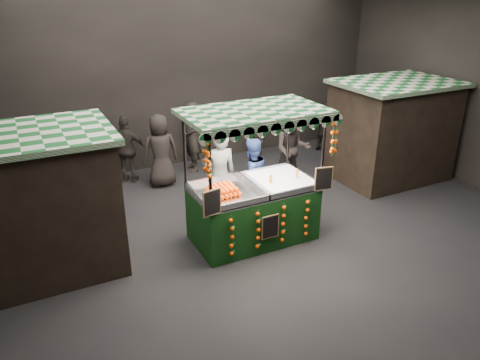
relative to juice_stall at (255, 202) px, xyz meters
name	(u,v)px	position (x,y,z in m)	size (l,w,h in m)	color
ground	(275,238)	(0.40, -0.17, -0.84)	(12.00, 12.00, 0.00)	black
market_hall	(280,74)	(0.40, -0.17, 2.54)	(12.10, 10.10, 5.05)	black
neighbour_stall_left	(32,204)	(-4.00, 0.83, 0.47)	(3.00, 2.20, 2.60)	black
neighbour_stall_right	(391,130)	(4.80, 1.33, 0.47)	(3.00, 2.20, 2.60)	black
juice_stall	(255,202)	(0.00, 0.00, 0.00)	(2.81, 1.65, 2.72)	black
vendor_grey	(219,176)	(-0.25, 1.15, 0.18)	(0.80, 0.57, 2.05)	slate
vendor_blue	(251,177)	(0.49, 1.07, 0.05)	(0.92, 0.74, 1.79)	navy
shopper_0	(48,183)	(-3.61, 2.62, 0.09)	(0.71, 0.50, 1.87)	#282521
shopper_1	(292,149)	(2.18, 2.03, 0.13)	(1.16, 1.06, 1.94)	#2E2725
shopper_2	(127,149)	(-1.54, 4.11, 0.06)	(1.13, 0.94, 1.80)	#2E2925
shopper_3	(259,129)	(2.53, 4.39, -0.02)	(1.00, 1.23, 1.65)	black
shopper_4	(160,151)	(-0.84, 3.50, 0.10)	(0.94, 0.63, 1.89)	black
shopper_5	(325,127)	(4.54, 3.82, -0.08)	(1.00, 1.48, 1.53)	black
shopper_6	(192,137)	(0.26, 4.13, 0.12)	(0.47, 0.71, 1.93)	#282421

